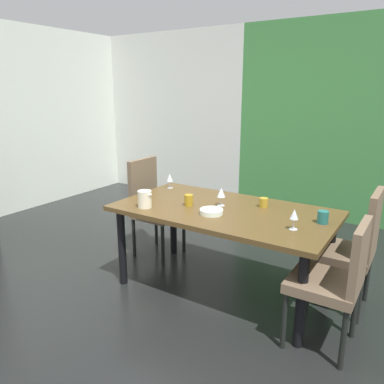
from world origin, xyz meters
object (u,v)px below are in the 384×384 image
at_px(wine_glass_corner, 294,215).
at_px(serving_bowl_rear, 211,212).
at_px(chair_left_far, 152,203).
at_px(cup_east, 323,217).
at_px(dining_table, 223,218).
at_px(chair_right_far, 354,245).
at_px(wine_glass_right, 221,193).
at_px(cup_north, 264,203).
at_px(chair_right_near, 336,277).
at_px(cup_south, 189,200).
at_px(wine_glass_left, 170,178).
at_px(pitcher_near_window, 145,199).

height_order(wine_glass_corner, serving_bowl_rear, wine_glass_corner).
bearing_deg(serving_bowl_rear, chair_left_far, 154.75).
bearing_deg(wine_glass_corner, cup_east, 59.71).
xyz_separation_m(dining_table, chair_right_far, (1.00, 0.29, -0.12)).
xyz_separation_m(wine_glass_right, cup_north, (0.32, 0.16, -0.07)).
relative_size(chair_right_near, wine_glass_corner, 6.05).
relative_size(chair_right_near, cup_south, 9.46).
xyz_separation_m(chair_right_far, cup_south, (-1.29, -0.38, 0.25)).
distance_m(dining_table, chair_left_far, 1.05).
relative_size(chair_right_far, cup_south, 10.21).
bearing_deg(wine_glass_left, cup_east, -8.14).
bearing_deg(wine_glass_right, wine_glass_corner, -17.43).
height_order(chair_right_far, cup_south, chair_right_far).
relative_size(dining_table, wine_glass_corner, 11.93).
distance_m(chair_left_far, chair_right_far, 2.00).
xyz_separation_m(dining_table, wine_glass_corner, (0.65, -0.16, 0.19)).
xyz_separation_m(wine_glass_left, cup_east, (1.57, -0.22, -0.06)).
bearing_deg(chair_right_near, cup_north, 55.17).
relative_size(wine_glass_corner, cup_north, 1.91).
relative_size(dining_table, wine_glass_left, 12.38).
xyz_separation_m(wine_glass_corner, pitcher_near_window, (-1.23, -0.17, -0.03)).
relative_size(wine_glass_corner, wine_glass_right, 0.94).
distance_m(dining_table, wine_glass_corner, 0.69).
xyz_separation_m(wine_glass_right, wine_glass_left, (-0.72, 0.25, -0.01)).
relative_size(chair_left_far, chair_right_near, 1.11).
height_order(chair_right_near, cup_north, chair_right_near).
bearing_deg(cup_east, wine_glass_right, -178.46).
relative_size(chair_left_far, cup_south, 10.47).
bearing_deg(dining_table, cup_east, 6.04).
distance_m(wine_glass_corner, wine_glass_right, 0.74).
bearing_deg(cup_north, chair_right_far, 5.10).
height_order(wine_glass_left, pitcher_near_window, same).
distance_m(chair_right_far, cup_north, 0.78).
distance_m(chair_left_far, serving_bowl_rear, 1.11).
bearing_deg(chair_right_far, chair_left_far, 90.00).
height_order(wine_glass_corner, cup_south, wine_glass_corner).
bearing_deg(wine_glass_left, chair_right_near, -18.52).
xyz_separation_m(chair_right_far, wine_glass_left, (-1.78, 0.02, 0.30)).
relative_size(chair_left_far, cup_east, 10.67).
relative_size(chair_right_far, cup_east, 10.41).
relative_size(dining_table, chair_left_far, 1.78).
distance_m(serving_bowl_rear, cup_east, 0.85).
height_order(wine_glass_corner, pitcher_near_window, wine_glass_corner).
height_order(chair_right_far, wine_glass_corner, chair_right_far).
bearing_deg(chair_left_far, wine_glass_right, 76.55).
height_order(wine_glass_right, wine_glass_left, wine_glass_right).
height_order(wine_glass_right, cup_north, wine_glass_right).
bearing_deg(serving_bowl_rear, chair_right_far, 24.54).
relative_size(wine_glass_right, cup_south, 1.67).
bearing_deg(cup_east, serving_bowl_rear, -162.03).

